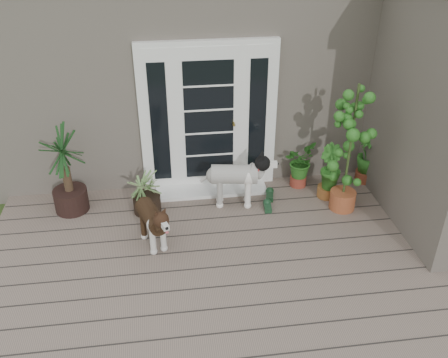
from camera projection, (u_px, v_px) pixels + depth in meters
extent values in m
cube|color=#6B5B4C|center=(249.00, 288.00, 5.49)|extent=(6.20, 4.60, 0.12)
cube|color=#665E54|center=(207.00, 50.00, 8.35)|extent=(7.40, 4.00, 3.10)
cube|color=white|center=(209.00, 118.00, 6.76)|extent=(1.90, 0.14, 2.15)
cube|color=white|center=(211.00, 190.00, 7.13)|extent=(1.60, 0.40, 0.05)
imported|color=#195A1A|center=(299.00, 168.00, 7.14)|extent=(0.63, 0.63, 0.59)
imported|color=#1F601B|center=(328.00, 179.00, 6.88)|extent=(0.46, 0.46, 0.58)
imported|color=#24601B|center=(367.00, 162.00, 7.25)|extent=(0.40, 0.40, 0.62)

